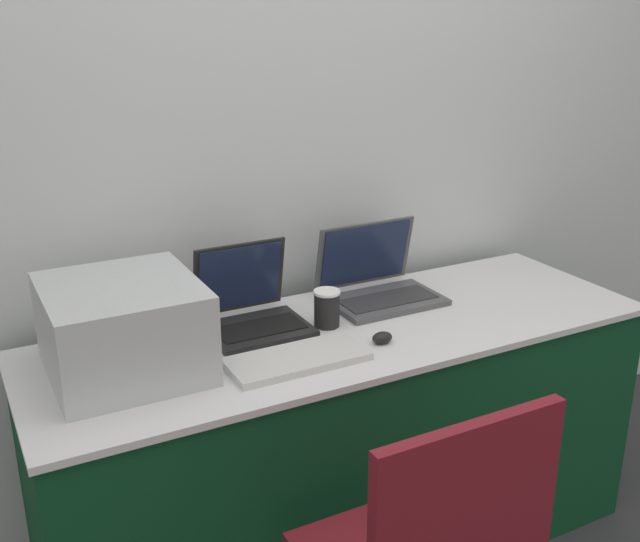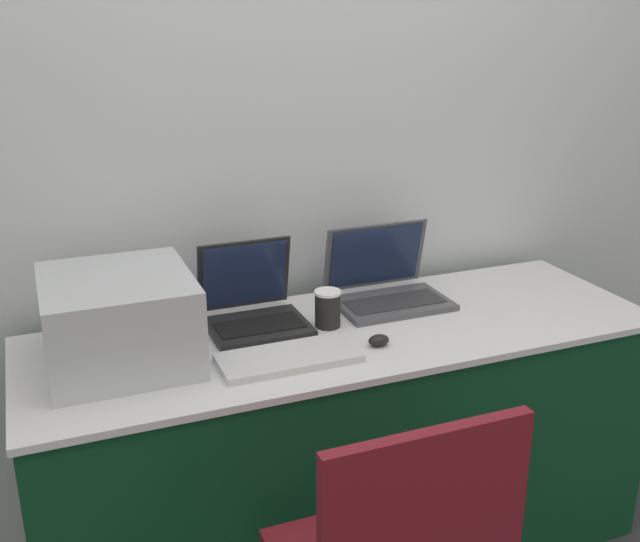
{
  "view_description": "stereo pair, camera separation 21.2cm",
  "coord_description": "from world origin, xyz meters",
  "px_view_note": "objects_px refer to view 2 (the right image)",
  "views": [
    {
      "loc": [
        -1.01,
        -1.44,
        1.66
      ],
      "look_at": [
        -0.07,
        0.33,
        0.95
      ],
      "focal_mm": 42.0,
      "sensor_mm": 36.0,
      "label": 1
    },
    {
      "loc": [
        -0.81,
        -1.53,
        1.66
      ],
      "look_at": [
        -0.07,
        0.33,
        0.95
      ],
      "focal_mm": 42.0,
      "sensor_mm": 36.0,
      "label": 2
    }
  ],
  "objects_px": {
    "printer": "(119,317)",
    "laptop_left": "(253,307)",
    "external_keyboard": "(289,358)",
    "mouse": "(379,340)",
    "laptop_right": "(386,285)",
    "coffee_cup": "(328,309)"
  },
  "relations": [
    {
      "from": "printer",
      "to": "laptop_left",
      "type": "height_order",
      "value": "same"
    },
    {
      "from": "external_keyboard",
      "to": "mouse",
      "type": "bearing_deg",
      "value": -0.71
    },
    {
      "from": "laptop_right",
      "to": "mouse",
      "type": "height_order",
      "value": "laptop_right"
    },
    {
      "from": "printer",
      "to": "coffee_cup",
      "type": "height_order",
      "value": "printer"
    },
    {
      "from": "printer",
      "to": "coffee_cup",
      "type": "distance_m",
      "value": 0.6
    },
    {
      "from": "external_keyboard",
      "to": "mouse",
      "type": "relative_size",
      "value": 6.2
    },
    {
      "from": "laptop_right",
      "to": "external_keyboard",
      "type": "height_order",
      "value": "laptop_right"
    },
    {
      "from": "coffee_cup",
      "to": "mouse",
      "type": "distance_m",
      "value": 0.2
    },
    {
      "from": "printer",
      "to": "coffee_cup",
      "type": "relative_size",
      "value": 3.61
    },
    {
      "from": "external_keyboard",
      "to": "coffee_cup",
      "type": "distance_m",
      "value": 0.26
    },
    {
      "from": "laptop_left",
      "to": "laptop_right",
      "type": "xyz_separation_m",
      "value": [
        0.45,
        0.02,
        -0.0
      ]
    },
    {
      "from": "printer",
      "to": "coffee_cup",
      "type": "bearing_deg",
      "value": 1.29
    },
    {
      "from": "printer",
      "to": "laptop_right",
      "type": "distance_m",
      "value": 0.85
    },
    {
      "from": "printer",
      "to": "mouse",
      "type": "distance_m",
      "value": 0.7
    },
    {
      "from": "mouse",
      "to": "laptop_right",
      "type": "bearing_deg",
      "value": 60.0
    },
    {
      "from": "mouse",
      "to": "coffee_cup",
      "type": "bearing_deg",
      "value": 114.05
    },
    {
      "from": "laptop_right",
      "to": "coffee_cup",
      "type": "bearing_deg",
      "value": -155.19
    },
    {
      "from": "coffee_cup",
      "to": "external_keyboard",
      "type": "bearing_deg",
      "value": -136.44
    },
    {
      "from": "external_keyboard",
      "to": "mouse",
      "type": "height_order",
      "value": "mouse"
    },
    {
      "from": "laptop_left",
      "to": "laptop_right",
      "type": "bearing_deg",
      "value": 2.15
    },
    {
      "from": "laptop_left",
      "to": "coffee_cup",
      "type": "relative_size",
      "value": 2.58
    },
    {
      "from": "laptop_left",
      "to": "external_keyboard",
      "type": "relative_size",
      "value": 0.76
    }
  ]
}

